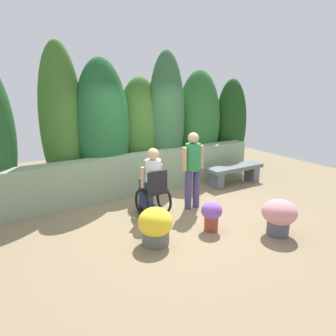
{
  "coord_description": "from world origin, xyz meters",
  "views": [
    {
      "loc": [
        -3.03,
        -4.75,
        2.47
      ],
      "look_at": [
        0.01,
        0.28,
        0.85
      ],
      "focal_mm": 32.76,
      "sensor_mm": 36.0,
      "label": 1
    }
  ],
  "objects": [
    {
      "name": "flower_pot_purple_near",
      "position": [
        1.01,
        -1.67,
        0.35
      ],
      "size": [
        0.58,
        0.58,
        0.61
      ],
      "color": "#4B515A",
      "rests_on": "ground"
    },
    {
      "name": "ground_plane",
      "position": [
        0.0,
        0.0,
        0.0
      ],
      "size": [
        11.82,
        11.82,
        0.0
      ],
      "primitive_type": "plane",
      "color": "#826F52"
    },
    {
      "name": "flower_pot_red_accent",
      "position": [
        -0.91,
        -0.87,
        0.31
      ],
      "size": [
        0.55,
        0.55,
        0.6
      ],
      "color": "#585D57",
      "rests_on": "ground"
    },
    {
      "name": "person_in_wheelchair",
      "position": [
        -0.41,
        0.16,
        0.62
      ],
      "size": [
        0.53,
        0.66,
        1.33
      ],
      "rotation": [
        0.0,
        0.0,
        0.04
      ],
      "color": "black",
      "rests_on": "ground"
    },
    {
      "name": "person_standing_companion",
      "position": [
        0.44,
        0.03,
        0.9
      ],
      "size": [
        0.49,
        0.3,
        1.56
      ],
      "rotation": [
        0.0,
        0.0,
        0.24
      ],
      "color": "#443E6D",
      "rests_on": "ground"
    },
    {
      "name": "flower_pot_terracotta_by_wall",
      "position": [
        0.14,
        -0.97,
        0.3
      ],
      "size": [
        0.36,
        0.36,
        0.52
      ],
      "color": "#9A3D2D",
      "rests_on": "ground"
    },
    {
      "name": "stone_retaining_wall",
      "position": [
        0.0,
        1.4,
        0.47
      ],
      "size": [
        6.08,
        0.39,
        0.94
      ],
      "primitive_type": "cube",
      "color": "gray",
      "rests_on": "ground"
    },
    {
      "name": "hedge_backdrop",
      "position": [
        0.0,
        1.93,
        1.48
      ],
      "size": [
        7.37,
        1.09,
        3.33
      ],
      "color": "#225225",
      "rests_on": "ground"
    },
    {
      "name": "stone_bench",
      "position": [
        2.29,
        0.75,
        0.32
      ],
      "size": [
        1.56,
        0.44,
        0.47
      ],
      "rotation": [
        0.0,
        0.0,
        0.15
      ],
      "color": "slate",
      "rests_on": "ground"
    }
  ]
}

